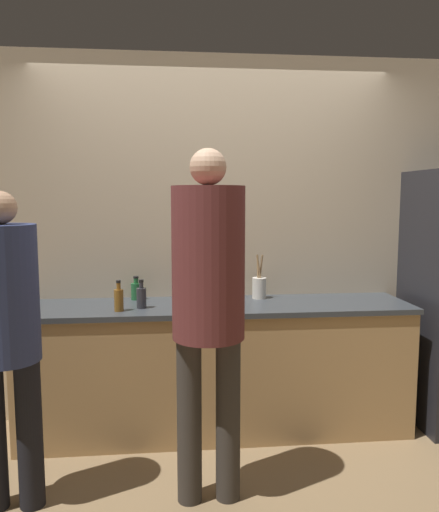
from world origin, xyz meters
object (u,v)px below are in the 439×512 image
at_px(utensil_crock, 259,287).
at_px(bottle_amber, 119,299).
at_px(cup_black, 192,293).
at_px(fruit_bowl, 211,298).
at_px(bottle_dark, 141,297).
at_px(person_left, 6,326).
at_px(bottle_green, 136,290).
at_px(person_center, 208,293).

relative_size(utensil_crock, bottle_amber, 1.58).
distance_m(utensil_crock, cup_black, 0.48).
bearing_deg(utensil_crock, cup_black, 175.41).
relative_size(fruit_bowl, bottle_dark, 1.97).
relative_size(person_left, bottle_amber, 8.26).
height_order(person_left, cup_black, person_left).
height_order(person_left, bottle_dark, person_left).
xyz_separation_m(fruit_bowl, utensil_crock, (0.36, 0.20, 0.03)).
xyz_separation_m(fruit_bowl, bottle_green, (-0.51, 0.25, 0.01)).
bearing_deg(person_center, bottle_green, 113.22).
height_order(bottle_green, bottle_dark, bottle_dark).
bearing_deg(bottle_amber, fruit_bowl, 9.86).
height_order(utensil_crock, bottle_green, utensil_crock).
bearing_deg(utensil_crock, bottle_green, 177.06).
relative_size(person_left, cup_black, 18.79).
bearing_deg(bottle_dark, fruit_bowl, 4.07).
height_order(bottle_amber, bottle_dark, bottle_amber).
bearing_deg(bottle_green, fruit_bowl, -26.02).
bearing_deg(cup_black, person_center, -87.72).
bearing_deg(bottle_amber, person_center, -51.61).
height_order(person_center, fruit_bowl, person_center).
bearing_deg(bottle_dark, utensil_crock, 16.17).
relative_size(utensil_crock, bottle_green, 1.89).
bearing_deg(bottle_amber, bottle_green, 76.34).
bearing_deg(utensil_crock, bottle_amber, -162.13).
distance_m(fruit_bowl, bottle_amber, 0.61).
relative_size(person_center, fruit_bowl, 4.97).
bearing_deg(person_left, person_center, -2.08).
bearing_deg(bottle_amber, utensil_crock, 17.87).
relative_size(person_center, bottle_green, 11.10).
xyz_separation_m(bottle_green, bottle_dark, (0.05, -0.28, 0.01)).
xyz_separation_m(person_center, bottle_amber, (-0.52, 0.65, -0.16)).
xyz_separation_m(utensil_crock, bottle_green, (-0.87, 0.04, -0.02)).
bearing_deg(cup_black, person_left, -135.35).
relative_size(fruit_bowl, bottle_green, 2.24).
xyz_separation_m(person_left, person_center, (1.01, -0.04, 0.16)).
height_order(person_left, bottle_green, person_left).
relative_size(utensil_crock, cup_black, 3.61).
bearing_deg(utensil_crock, person_center, -114.53).
bearing_deg(fruit_bowl, cup_black, 116.08).
bearing_deg(cup_black, utensil_crock, -4.59).
xyz_separation_m(person_center, fruit_bowl, (0.08, 0.76, -0.18)).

